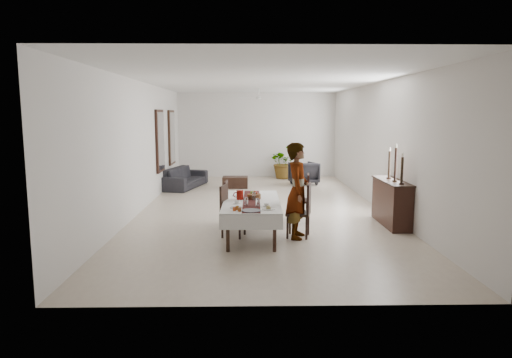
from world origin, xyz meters
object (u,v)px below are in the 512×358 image
object	(u,v)px
dining_table_top	(252,202)
sofa	(184,177)
woman	(298,191)
red_pitcher	(240,195)
sideboard_body	(391,203)

from	to	relation	value
dining_table_top	sofa	world-z (taller)	dining_table_top
dining_table_top	woman	xyz separation A→B (m)	(0.89, -0.16, 0.25)
red_pitcher	sideboard_body	world-z (taller)	sideboard_body
sideboard_body	woman	bearing A→B (deg)	-154.38
dining_table_top	sideboard_body	bearing A→B (deg)	16.90
red_pitcher	sofa	world-z (taller)	red_pitcher
red_pitcher	sideboard_body	bearing A→B (deg)	12.66
dining_table_top	sideboard_body	distance (m)	3.18
red_pitcher	dining_table_top	bearing A→B (deg)	-31.78
red_pitcher	woman	distance (m)	1.17
dining_table_top	sofa	xyz separation A→B (m)	(-2.16, 6.09, -0.35)
red_pitcher	sideboard_body	xyz separation A→B (m)	(3.28, 0.74, -0.33)
sofa	woman	bearing A→B (deg)	-139.81
woman	sideboard_body	bearing A→B (deg)	-52.80
red_pitcher	woman	bearing A→B (deg)	-14.95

